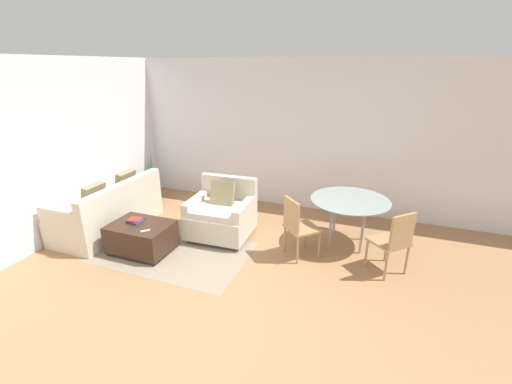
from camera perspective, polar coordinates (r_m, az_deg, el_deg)
ground_plane at (r=4.30m, az=-8.90°, el=-17.38°), size 20.00×20.00×0.00m
wall_back at (r=6.52m, az=4.36°, el=9.39°), size 12.00×0.06×2.75m
wall_left at (r=6.54m, az=-25.92°, el=7.45°), size 0.06×12.00×2.75m
area_rug at (r=5.32m, az=-13.60°, el=-9.66°), size 2.23×1.40×0.01m
couch at (r=6.22m, az=-23.14°, el=-3.12°), size 0.87×1.80×0.91m
armchair at (r=5.54m, az=-5.74°, el=-3.75°), size 0.98×0.92×0.90m
ottoman at (r=5.37m, az=-18.51°, el=-7.02°), size 0.87×0.65×0.44m
book_stack at (r=5.36m, az=-19.55°, el=-4.49°), size 0.23×0.19×0.05m
tv_remote_primary at (r=5.04m, az=-17.96°, el=-6.17°), size 0.12×0.12×0.01m
tv_remote_secondary at (r=5.43m, az=-18.58°, el=-4.28°), size 0.08×0.17×0.01m
potted_plant at (r=7.35m, az=-16.82°, el=0.61°), size 0.34×0.34×1.00m
dining_table at (r=5.30m, az=15.36°, el=-1.97°), size 1.17×1.17×0.74m
dining_chair_near_left at (r=4.87m, az=6.90°, el=-5.30°), size 0.59×0.59×0.90m
dining_chair_near_right at (r=4.78m, az=22.07°, el=-7.28°), size 0.59×0.59×0.90m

